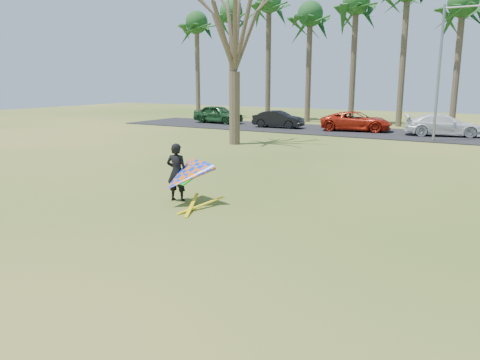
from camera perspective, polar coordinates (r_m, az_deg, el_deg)
The scene contains 15 objects.
ground at distance 11.26m, azimuth -5.20°, elevation -7.34°, with size 100.00×100.00×0.00m, color #265512.
parking_strip at distance 34.37m, azimuth 19.89°, elevation 5.21°, with size 46.00×7.00×0.06m, color black.
palm_0 at distance 48.93m, azimuth -5.30°, elevation 18.45°, with size 4.84×4.84×10.84m.
palm_1 at distance 46.82m, azimuth -1.09°, elevation 19.62°, with size 4.84×4.84×11.54m.
palm_2 at distance 44.98m, azimuth 3.56°, elevation 20.78°, with size 4.84×4.84×12.24m.
palm_3 at distance 43.14m, azimuth 8.56°, elevation 19.23°, with size 4.84×4.84×10.84m.
palm_4 at distance 41.89m, azimuth 13.99°, elevation 20.17°, with size 4.84×4.84×11.54m.
palm_6 at distance 40.19m, azimuth 25.54°, elevation 18.77°, with size 4.84×4.84×10.84m.
bare_tree_left at distance 27.74m, azimuth -0.69°, elevation 18.70°, with size 6.60×6.60×9.70m.
streetlight at distance 30.88m, azimuth 23.43°, elevation 12.50°, with size 2.28×0.18×8.00m.
car_0 at distance 40.84m, azimuth -2.68°, elevation 8.02°, with size 1.80×4.48×1.53m, color #193E1D.
car_1 at distance 37.01m, azimuth 4.68°, elevation 7.40°, with size 1.38×3.97×1.31m, color black.
car_2 at distance 35.52m, azimuth 14.00°, elevation 6.97°, with size 2.34×5.08×1.41m, color #B3200E.
car_3 at distance 34.23m, azimuth 23.53°, elevation 6.16°, with size 2.00×4.91×1.43m, color white.
kite_flyer at distance 14.33m, azimuth -7.01°, elevation 0.42°, with size 2.13×2.39×2.02m.
Camera 1 is at (6.22, -8.60, 3.74)m, focal length 35.00 mm.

